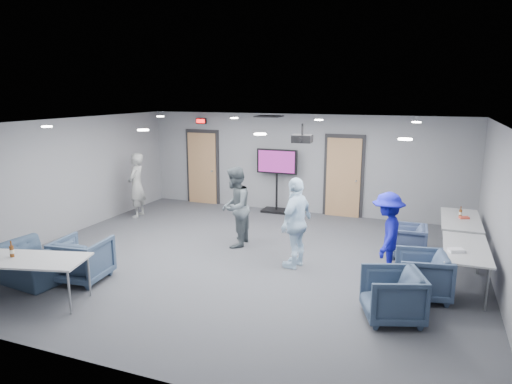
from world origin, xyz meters
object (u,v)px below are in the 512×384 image
(chair_right_c, at_px, (392,296))
(projector, at_px, (302,139))
(bottle_right, at_px, (460,213))
(person_a, at_px, (137,185))
(table_front_left, at_px, (25,261))
(person_b, at_px, (235,207))
(person_d, at_px, (387,235))
(person_c, at_px, (296,223))
(chair_right_b, at_px, (423,275))
(table_right_b, at_px, (466,250))
(chair_front_b, at_px, (32,263))
(table_right_a, at_px, (461,221))
(chair_front_a, at_px, (83,259))
(tv_stand, at_px, (277,177))
(chair_right_a, at_px, (407,241))
(bottle_front, at_px, (12,251))

(chair_right_c, relative_size, projector, 2.07)
(chair_right_c, bearing_deg, bottle_right, 144.60)
(person_a, relative_size, table_front_left, 0.84)
(person_b, xyz_separation_m, chair_right_c, (3.47, -2.20, -0.49))
(person_b, relative_size, person_d, 1.12)
(person_c, relative_size, chair_right_b, 2.09)
(table_right_b, bearing_deg, chair_right_c, 146.60)
(person_b, distance_m, chair_front_b, 4.01)
(chair_right_b, distance_m, table_right_a, 2.62)
(chair_right_b, bearing_deg, chair_right_c, -32.40)
(person_b, xyz_separation_m, person_d, (3.21, -0.51, -0.09))
(person_b, relative_size, projector, 4.37)
(person_a, height_order, table_right_a, person_a)
(chair_front_a, relative_size, table_front_left, 0.42)
(tv_stand, bearing_deg, person_d, -47.27)
(chair_front_a, bearing_deg, chair_right_a, -154.03)
(projector, bearing_deg, chair_right_b, -28.83)
(person_b, bearing_deg, chair_right_a, 93.63)
(person_b, bearing_deg, projector, 77.26)
(chair_right_c, relative_size, bottle_front, 3.15)
(person_b, height_order, chair_right_a, person_b)
(chair_right_c, xyz_separation_m, bottle_right, (1.03, 3.61, 0.44))
(table_right_b, distance_m, bottle_right, 2.04)
(table_front_left, bearing_deg, chair_front_b, 117.58)
(chair_front_a, bearing_deg, tv_stand, -112.43)
(chair_front_b, xyz_separation_m, table_right_b, (7.03, 2.47, 0.33))
(chair_right_b, height_order, projector, projector)
(person_b, distance_m, tv_stand, 3.06)
(person_a, bearing_deg, tv_stand, 107.85)
(person_b, bearing_deg, tv_stand, 175.01)
(person_d, xyz_separation_m, chair_right_c, (0.26, -1.68, -0.40))
(table_front_left, bearing_deg, tv_stand, 59.75)
(person_c, distance_m, chair_right_a, 2.42)
(chair_right_c, distance_m, bottle_front, 5.90)
(person_a, height_order, chair_right_a, person_a)
(person_d, bearing_deg, person_b, -98.92)
(person_d, relative_size, chair_right_c, 1.88)
(person_c, relative_size, tv_stand, 0.99)
(person_a, distance_m, chair_right_c, 7.68)
(chair_right_a, height_order, chair_front_a, chair_front_a)
(person_b, xyz_separation_m, projector, (1.50, -0.16, 1.54))
(person_d, distance_m, table_right_b, 1.31)
(bottle_right, height_order, tv_stand, tv_stand)
(person_b, distance_m, chair_right_b, 4.08)
(person_c, relative_size, projector, 4.37)
(chair_front_a, xyz_separation_m, bottle_right, (6.26, 4.10, 0.42))
(chair_right_b, bearing_deg, chair_front_b, -83.94)
(chair_front_a, xyz_separation_m, table_right_a, (6.27, 3.97, 0.29))
(chair_front_a, distance_m, table_right_a, 7.43)
(person_d, distance_m, chair_right_c, 1.75)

